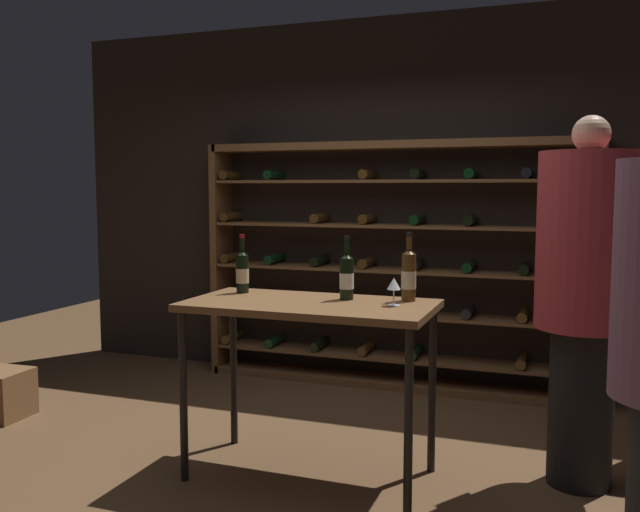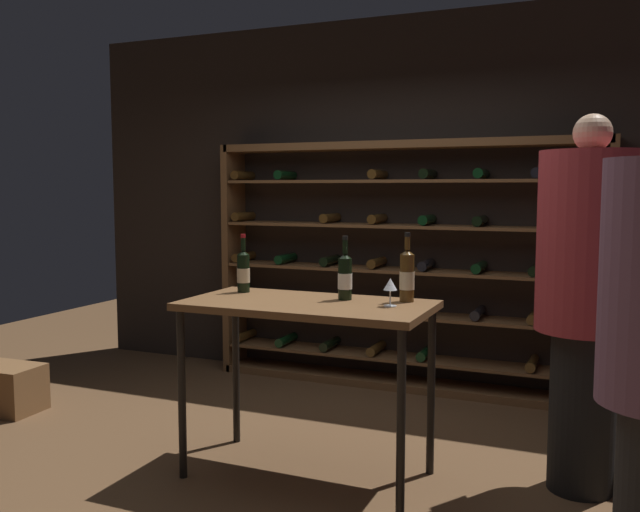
{
  "view_description": "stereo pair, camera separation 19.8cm",
  "coord_description": "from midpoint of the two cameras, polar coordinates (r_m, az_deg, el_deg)",
  "views": [
    {
      "loc": [
        1.41,
        -3.55,
        1.6
      ],
      "look_at": [
        0.04,
        0.17,
        1.21
      ],
      "focal_mm": 38.59,
      "sensor_mm": 36.0,
      "label": 1
    },
    {
      "loc": [
        1.6,
        -3.48,
        1.6
      ],
      "look_at": [
        0.04,
        0.17,
        1.21
      ],
      "focal_mm": 38.59,
      "sensor_mm": 36.0,
      "label": 2
    }
  ],
  "objects": [
    {
      "name": "wine_bottle_amber_reserve",
      "position": [
        3.78,
        8.72,
        -1.63
      ],
      "size": [
        0.08,
        0.08,
        0.38
      ],
      "color": "#4C3314",
      "rests_on": "tasting_table"
    },
    {
      "name": "wine_bottle_red_label",
      "position": [
        4.09,
        -4.99,
        -1.25
      ],
      "size": [
        0.08,
        0.08,
        0.35
      ],
      "color": "black",
      "rests_on": "tasting_table"
    },
    {
      "name": "back_wall",
      "position": [
        5.69,
        7.79,
        4.46
      ],
      "size": [
        5.8,
        0.1,
        2.97
      ],
      "primitive_type": "cube",
      "color": "black",
      "rests_on": "ground"
    },
    {
      "name": "tasting_table",
      "position": [
        3.77,
        0.44,
        -5.33
      ],
      "size": [
        1.35,
        0.69,
        0.98
      ],
      "color": "brown",
      "rests_on": "ground"
    },
    {
      "name": "wine_bottle_green_slim",
      "position": [
        3.81,
        3.58,
        -1.71
      ],
      "size": [
        0.08,
        0.08,
        0.36
      ],
      "color": "black",
      "rests_on": "tasting_table"
    },
    {
      "name": "wine_glass_stemmed_right",
      "position": [
        3.61,
        7.42,
        -2.48
      ],
      "size": [
        0.07,
        0.07,
        0.15
      ],
      "color": "silver",
      "rests_on": "tasting_table"
    },
    {
      "name": "wine_rack",
      "position": [
        5.5,
        7.76,
        -0.97
      ],
      "size": [
        3.12,
        0.32,
        1.96
      ],
      "color": "brown",
      "rests_on": "ground"
    },
    {
      "name": "wine_crate",
      "position": [
        5.46,
        -23.61,
        -10.03
      ],
      "size": [
        0.49,
        0.36,
        0.33
      ],
      "primitive_type": "cube",
      "rotation": [
        0.0,
        0.0,
        0.04
      ],
      "color": "brown",
      "rests_on": "ground"
    },
    {
      "name": "person_bystander_red_print",
      "position": [
        3.85,
        22.64,
        -2.37
      ],
      "size": [
        0.52,
        0.52,
        1.97
      ],
      "rotation": [
        0.0,
        0.0,
        2.1
      ],
      "color": "black",
      "rests_on": "ground"
    },
    {
      "name": "ground_plane",
      "position": [
        4.15,
        -0.06,
        -17.03
      ],
      "size": [
        9.94,
        9.94,
        0.0
      ],
      "primitive_type": "plane",
      "color": "brown"
    }
  ]
}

